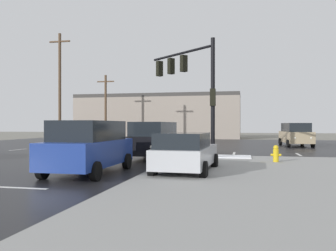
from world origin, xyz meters
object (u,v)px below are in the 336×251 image
at_px(fire_hydrant, 276,153).
at_px(utility_pole_far, 60,86).
at_px(suv_tan, 296,134).
at_px(suv_black, 154,139).
at_px(traffic_signal_mast, 191,79).
at_px(sedan_silver, 186,152).
at_px(sedan_red, 76,134).
at_px(utility_pole_distant, 106,106).
at_px(suv_blue, 89,146).

bearing_deg(fire_hydrant, utility_pole_far, 143.54).
relative_size(fire_hydrant, suv_tan, 0.16).
relative_size(suv_black, utility_pole_far, 0.45).
bearing_deg(traffic_signal_mast, sedan_silver, 136.20).
relative_size(fire_hydrant, utility_pole_far, 0.07).
xyz_separation_m(fire_hydrant, sedan_red, (-19.82, 18.63, 0.32)).
relative_size(sedan_red, utility_pole_far, 0.43).
height_order(suv_tan, utility_pole_distant, utility_pole_distant).
distance_m(suv_tan, suv_blue, 22.08).
bearing_deg(utility_pole_distant, sedan_silver, -62.02).
bearing_deg(utility_pole_distant, suv_blue, -68.73).
relative_size(suv_tan, sedan_silver, 1.08).
height_order(traffic_signal_mast, fire_hydrant, traffic_signal_mast).
distance_m(suv_blue, utility_pole_far, 23.02).
bearing_deg(sedan_red, utility_pole_far, -90.12).
bearing_deg(suv_black, suv_blue, -5.98).
relative_size(sedan_silver, utility_pole_far, 0.42).
bearing_deg(utility_pole_distant, traffic_signal_mast, -56.69).
bearing_deg(utility_pole_distant, utility_pole_far, -96.88).
height_order(suv_tan, suv_blue, same).
distance_m(suv_black, utility_pole_far, 18.89).
bearing_deg(suv_black, fire_hydrant, 80.19).
distance_m(fire_hydrant, sedan_red, 27.20).
distance_m(sedan_silver, utility_pole_distant, 31.32).
distance_m(suv_tan, suv_black, 16.30).
bearing_deg(sedan_red, suv_blue, -68.05).
relative_size(suv_tan, utility_pole_far, 0.45).
bearing_deg(traffic_signal_mast, suv_tan, -80.64).
height_order(traffic_signal_mast, utility_pole_far, utility_pole_far).
bearing_deg(sedan_silver, sedan_red, 37.84).
xyz_separation_m(suv_tan, sedan_silver, (-6.62, -18.88, -0.24)).
bearing_deg(fire_hydrant, suv_tan, 78.69).
bearing_deg(suv_black, traffic_signal_mast, 116.35).
height_order(suv_blue, utility_pole_distant, utility_pole_distant).
distance_m(traffic_signal_mast, utility_pole_far, 19.25).
bearing_deg(traffic_signal_mast, suv_blue, 107.14).
xyz_separation_m(traffic_signal_mast, suv_tan, (7.34, 12.52, -3.40)).
bearing_deg(suv_tan, suv_blue, -33.23).
bearing_deg(utility_pole_far, traffic_signal_mast, -38.75).
height_order(traffic_signal_mast, suv_blue, traffic_signal_mast).
xyz_separation_m(suv_black, utility_pole_far, (-13.01, 12.89, 4.62)).
bearing_deg(sedan_silver, traffic_signal_mast, 8.86).
relative_size(suv_tan, utility_pole_distant, 0.62).
height_order(fire_hydrant, suv_tan, suv_tan).
relative_size(fire_hydrant, sedan_silver, 0.17).
distance_m(suv_tan, utility_pole_far, 22.80).
xyz_separation_m(suv_black, sedan_silver, (2.70, -5.50, -0.24)).
bearing_deg(suv_blue, utility_pole_distant, 20.78).
relative_size(suv_blue, suv_black, 0.99).
xyz_separation_m(fire_hydrant, sedan_silver, (-3.66, -4.08, 0.32)).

